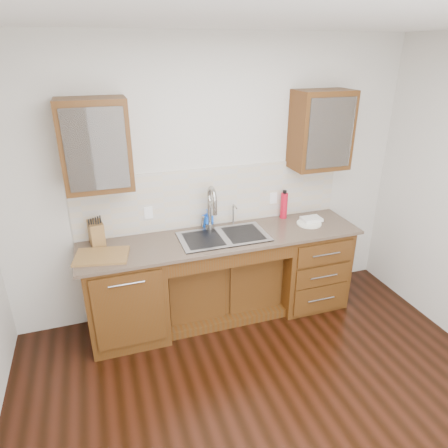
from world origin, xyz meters
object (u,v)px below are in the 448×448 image
object	(u,v)px
soap_bottle	(208,219)
plate	(309,223)
water_bottle	(284,206)
cutting_board	(102,256)
knife_block	(96,233)

from	to	relation	value
soap_bottle	plate	xyz separation A→B (m)	(1.00, -0.25, -0.09)
water_bottle	cutting_board	size ratio (longest dim) A/B	0.61
cutting_board	knife_block	bearing A→B (deg)	94.63
knife_block	plate	bearing A→B (deg)	-15.01
plate	cutting_board	xyz separation A→B (m)	(-2.04, -0.07, 0.00)
soap_bottle	plate	world-z (taller)	soap_bottle
knife_block	cutting_board	bearing A→B (deg)	-94.44
water_bottle	cutting_board	world-z (taller)	water_bottle
water_bottle	knife_block	size ratio (longest dim) A/B	1.27
soap_bottle	cutting_board	distance (m)	1.09
soap_bottle	plate	distance (m)	1.04
cutting_board	plate	bearing A→B (deg)	1.84
plate	knife_block	world-z (taller)	knife_block
plate	cutting_board	world-z (taller)	cutting_board
plate	knife_block	xyz separation A→B (m)	(-2.06, 0.21, 0.10)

